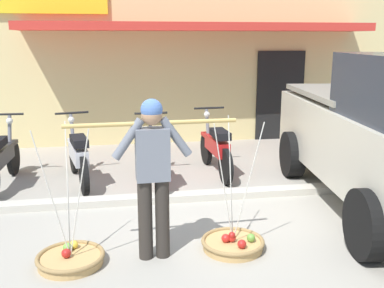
% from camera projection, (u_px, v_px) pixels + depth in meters
% --- Properties ---
extents(ground_plane, '(90.00, 90.00, 0.00)m').
position_uv_depth(ground_plane, '(190.00, 219.00, 5.78)').
color(ground_plane, '#9E998C').
extents(sidewalk_curb, '(20.00, 0.24, 0.10)m').
position_uv_depth(sidewalk_curb, '(182.00, 197.00, 6.44)').
color(sidewalk_curb, '#BAB4A5').
rests_on(sidewalk_curb, ground).
extents(fruit_vendor, '(1.74, 0.22, 1.70)m').
position_uv_depth(fruit_vendor, '(153.00, 169.00, 4.56)').
color(fruit_vendor, '#2D2823').
rests_on(fruit_vendor, ground).
extents(fruit_basket_left_side, '(0.70, 0.70, 1.45)m').
position_uv_depth(fruit_basket_left_side, '(233.00, 243.00, 4.94)').
color(fruit_basket_left_side, tan).
rests_on(fruit_basket_left_side, ground).
extents(fruit_basket_right_side, '(0.70, 0.70, 1.45)m').
position_uv_depth(fruit_basket_right_side, '(71.00, 258.00, 4.60)').
color(fruit_basket_right_side, tan).
rests_on(fruit_basket_right_side, ground).
extents(motorcycle_nearest_shop, '(0.54, 1.82, 1.09)m').
position_uv_depth(motorcycle_nearest_shop, '(2.00, 159.00, 6.95)').
color(motorcycle_nearest_shop, black).
rests_on(motorcycle_nearest_shop, ground).
extents(motorcycle_second_in_row, '(0.58, 1.80, 1.09)m').
position_uv_depth(motorcycle_second_in_row, '(78.00, 156.00, 7.11)').
color(motorcycle_second_in_row, black).
rests_on(motorcycle_second_in_row, ground).
extents(motorcycle_third_in_row, '(0.54, 1.82, 1.09)m').
position_uv_depth(motorcycle_third_in_row, '(155.00, 157.00, 7.06)').
color(motorcycle_third_in_row, black).
rests_on(motorcycle_third_in_row, ground).
extents(motorcycle_end_of_row, '(0.54, 1.82, 1.09)m').
position_uv_depth(motorcycle_end_of_row, '(216.00, 148.00, 7.61)').
color(motorcycle_end_of_row, black).
rests_on(motorcycle_end_of_row, ground).
extents(storefront_building, '(13.00, 6.00, 4.20)m').
position_uv_depth(storefront_building, '(179.00, 45.00, 12.02)').
color(storefront_building, '#DBC684').
rests_on(storefront_building, ground).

